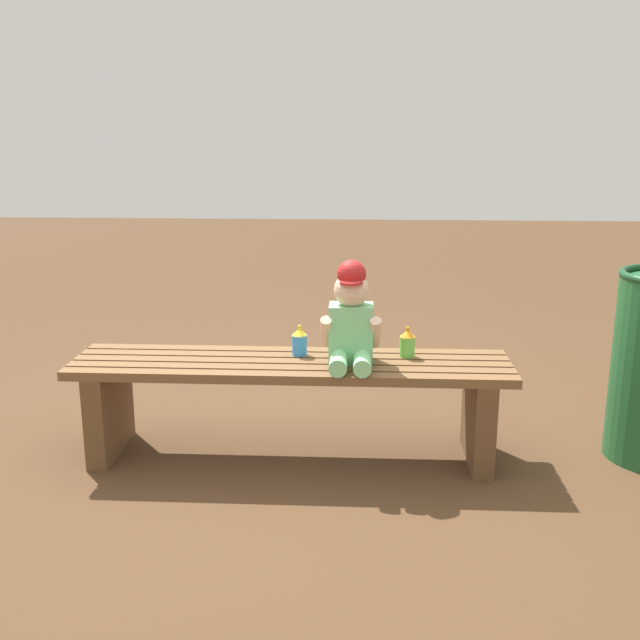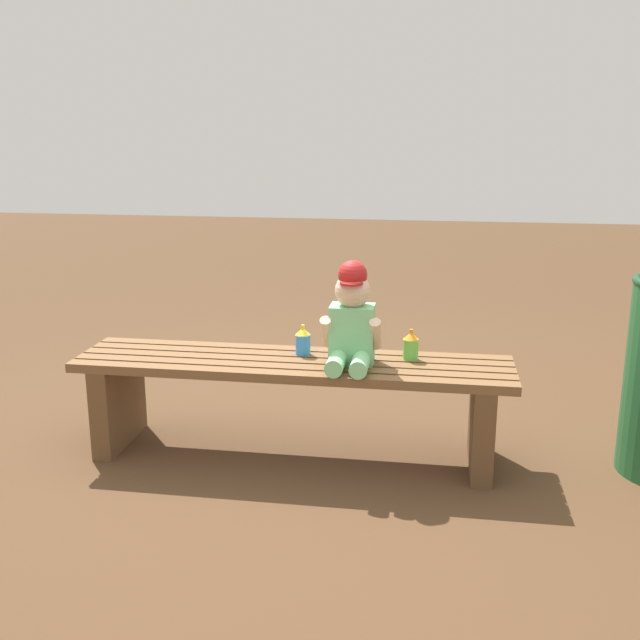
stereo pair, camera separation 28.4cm
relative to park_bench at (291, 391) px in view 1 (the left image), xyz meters
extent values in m
plane|color=#4C331E|center=(0.00, 0.00, -0.28)|extent=(16.00, 16.00, 0.00)
cube|color=brown|center=(0.00, -0.16, 0.11)|extent=(1.73, 0.07, 0.04)
cube|color=brown|center=(0.00, -0.08, 0.11)|extent=(1.73, 0.07, 0.04)
cube|color=brown|center=(0.00, 0.00, 0.11)|extent=(1.73, 0.07, 0.04)
cube|color=brown|center=(0.00, 0.08, 0.11)|extent=(1.73, 0.07, 0.04)
cube|color=brown|center=(0.00, 0.16, 0.11)|extent=(1.73, 0.07, 0.04)
cube|color=brown|center=(-0.74, 0.00, -0.10)|extent=(0.08, 0.39, 0.37)
cube|color=brown|center=(0.74, 0.00, -0.10)|extent=(0.08, 0.39, 0.37)
cube|color=#7FCC8C|center=(0.24, 0.00, 0.24)|extent=(0.17, 0.12, 0.23)
sphere|color=beige|center=(0.24, 0.00, 0.41)|extent=(0.14, 0.14, 0.14)
cylinder|color=#B21E1E|center=(0.24, -0.04, 0.45)|extent=(0.09, 0.09, 0.01)
sphere|color=#B21E1E|center=(0.24, 0.00, 0.47)|extent=(0.11, 0.11, 0.11)
cylinder|color=#85D693|center=(0.19, -0.12, 0.16)|extent=(0.07, 0.16, 0.07)
cylinder|color=#85D693|center=(0.28, -0.12, 0.16)|extent=(0.07, 0.16, 0.07)
cylinder|color=beige|center=(0.14, -0.03, 0.25)|extent=(0.04, 0.12, 0.14)
cylinder|color=beige|center=(0.33, -0.03, 0.25)|extent=(0.04, 0.12, 0.14)
cylinder|color=#338CE5|center=(0.03, 0.08, 0.17)|extent=(0.06, 0.06, 0.08)
cone|color=yellow|center=(0.03, 0.08, 0.22)|extent=(0.06, 0.06, 0.03)
cylinder|color=yellow|center=(0.03, 0.08, 0.24)|extent=(0.01, 0.01, 0.02)
cylinder|color=#66CC4C|center=(0.46, 0.08, 0.17)|extent=(0.06, 0.06, 0.08)
cone|color=orange|center=(0.46, 0.08, 0.22)|extent=(0.06, 0.06, 0.03)
cylinder|color=orange|center=(0.46, 0.08, 0.24)|extent=(0.01, 0.01, 0.02)
camera|label=1|loc=(0.27, -2.80, 1.02)|focal=41.96mm
camera|label=2|loc=(0.55, -2.77, 1.02)|focal=41.96mm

